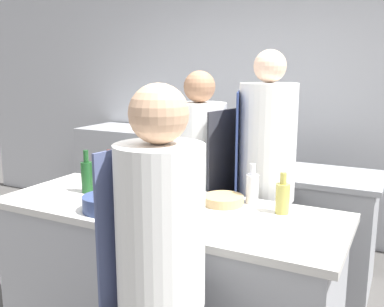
% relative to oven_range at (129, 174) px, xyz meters
% --- Properties ---
extents(wall_back, '(8.00, 0.06, 2.80)m').
position_rel_oven_range_xyz_m(wall_back, '(1.51, 0.37, 0.88)').
color(wall_back, silver).
rests_on(wall_back, ground_plane).
extents(prep_counter, '(2.04, 0.77, 0.90)m').
position_rel_oven_range_xyz_m(prep_counter, '(1.51, -1.76, -0.07)').
color(prep_counter, '#A8AAAF').
rests_on(prep_counter, ground_plane).
extents(pass_counter, '(2.05, 0.67, 0.90)m').
position_rel_oven_range_xyz_m(pass_counter, '(1.58, -0.55, -0.07)').
color(pass_counter, '#A8AAAF').
rests_on(pass_counter, ground_plane).
extents(oven_range, '(0.98, 0.63, 1.04)m').
position_rel_oven_range_xyz_m(oven_range, '(0.00, 0.00, 0.00)').
color(oven_range, '#A8AAAF').
rests_on(oven_range, ground_plane).
extents(chef_at_prep_near, '(0.38, 0.37, 1.63)m').
position_rel_oven_range_xyz_m(chef_at_prep_near, '(1.89, -2.43, 0.30)').
color(chef_at_prep_near, black).
rests_on(chef_at_prep_near, ground_plane).
extents(chef_at_stove, '(0.41, 0.39, 1.66)m').
position_rel_oven_range_xyz_m(chef_at_stove, '(1.44, -1.15, 0.31)').
color(chef_at_stove, black).
rests_on(chef_at_stove, ground_plane).
extents(chef_at_pass_far, '(0.43, 0.42, 1.80)m').
position_rel_oven_range_xyz_m(chef_at_pass_far, '(1.91, -1.12, 0.38)').
color(chef_at_pass_far, black).
rests_on(chef_at_pass_far, ground_plane).
extents(bottle_olive_oil, '(0.08, 0.08, 0.23)m').
position_rel_oven_range_xyz_m(bottle_olive_oil, '(2.14, -1.57, 0.47)').
color(bottle_olive_oil, '#B2A84C').
rests_on(bottle_olive_oil, prep_counter).
extents(bottle_vinegar, '(0.07, 0.07, 0.28)m').
position_rel_oven_range_xyz_m(bottle_vinegar, '(0.92, -1.74, 0.48)').
color(bottle_vinegar, '#19471E').
rests_on(bottle_vinegar, prep_counter).
extents(bottle_wine, '(0.08, 0.08, 0.31)m').
position_rel_oven_range_xyz_m(bottle_wine, '(1.55, -1.49, 0.50)').
color(bottle_wine, '#2D5175').
rests_on(bottle_wine, prep_counter).
extents(bottle_cooking_oil, '(0.07, 0.07, 0.24)m').
position_rel_oven_range_xyz_m(bottle_cooking_oil, '(1.93, -1.47, 0.47)').
color(bottle_cooking_oil, silver).
rests_on(bottle_cooking_oil, prep_counter).
extents(bottle_sauce, '(0.07, 0.07, 0.28)m').
position_rel_oven_range_xyz_m(bottle_sauce, '(1.04, -1.66, 0.48)').
color(bottle_sauce, '#5B2319').
rests_on(bottle_sauce, prep_counter).
extents(bowl_mixing_large, '(0.18, 0.18, 0.07)m').
position_rel_oven_range_xyz_m(bowl_mixing_large, '(1.22, -1.60, 0.41)').
color(bowl_mixing_large, white).
rests_on(bowl_mixing_large, prep_counter).
extents(bowl_prep_small, '(0.27, 0.27, 0.09)m').
position_rel_oven_range_xyz_m(bowl_prep_small, '(1.26, -1.97, 0.42)').
color(bowl_prep_small, navy).
rests_on(bowl_prep_small, prep_counter).
extents(bowl_ceramic_blue, '(0.24, 0.24, 0.05)m').
position_rel_oven_range_xyz_m(bowl_ceramic_blue, '(1.79, -1.57, 0.40)').
color(bowl_ceramic_blue, tan).
rests_on(bowl_ceramic_blue, prep_counter).
extents(stockpot, '(0.25, 0.25, 0.26)m').
position_rel_oven_range_xyz_m(stockpot, '(1.61, -0.44, 0.50)').
color(stockpot, '#A8AAAF').
rests_on(stockpot, pass_counter).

